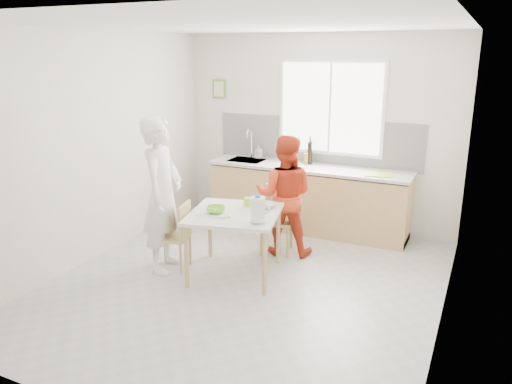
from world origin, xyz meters
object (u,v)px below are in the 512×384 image
dining_table (235,219)px  milk_jug (258,209)px  person_white (163,195)px  chair_left (177,233)px  bowl_white (265,205)px  wine_bottle_b (310,154)px  wine_bottle_a (310,152)px  chair_far (278,216)px  bowl_green (216,210)px  person_red (285,195)px

dining_table → milk_jug: 0.48m
person_white → chair_left: bearing=-90.0°
chair_left → milk_jug: (1.05, -0.04, 0.45)m
dining_table → bowl_white: size_ratio=5.41×
wine_bottle_b → wine_bottle_a: bearing=102.1°
chair_far → bowl_white: chair_far is taller
chair_left → bowl_white: size_ratio=3.75×
wine_bottle_a → wine_bottle_b: bearing=-77.9°
person_white → wine_bottle_a: (1.00, 2.13, 0.19)m
wine_bottle_a → chair_far: bearing=-91.8°
dining_table → wine_bottle_b: (0.20, 1.90, 0.41)m
dining_table → bowl_green: 0.23m
chair_left → wine_bottle_b: wine_bottle_b is taller
bowl_white → wine_bottle_a: bearing=91.6°
chair_left → bowl_white: 1.07m
chair_left → wine_bottle_a: size_ratio=2.51×
chair_far → wine_bottle_b: wine_bottle_b is taller
chair_left → chair_far: size_ratio=0.96×
chair_left → chair_far: bearing=128.1°
milk_jug → person_white: bearing=166.4°
bowl_white → chair_far: bearing=98.2°
person_red → dining_table: bearing=59.7°
bowl_white → wine_bottle_a: (-0.05, 1.63, 0.31)m
person_white → wine_bottle_b: size_ratio=5.93×
chair_far → bowl_green: (-0.34, -0.97, 0.31)m
chair_left → person_white: bearing=-90.0°
milk_jug → wine_bottle_a: wine_bottle_a is taller
chair_far → person_white: person_white is taller
dining_table → person_white: bearing=-166.7°
wine_bottle_a → wine_bottle_b: wine_bottle_a is taller
chair_far → milk_jug: milk_jug is taller
dining_table → chair_far: chair_far is taller
bowl_white → person_white: bearing=-154.3°
chair_far → bowl_green: 1.07m
chair_far → wine_bottle_a: bearing=74.8°
wine_bottle_b → chair_left: bearing=-112.8°
dining_table → milk_jug: (0.38, -0.20, 0.23)m
chair_far → person_red: size_ratio=0.56×
bowl_green → bowl_white: size_ratio=1.00×
person_white → wine_bottle_b: 2.33m
chair_left → chair_far: 1.32m
bowl_white → milk_jug: 0.55m
person_white → person_red: (1.07, 1.03, -0.14)m
bowl_green → wine_bottle_a: wine_bottle_a is taller
dining_table → wine_bottle_b: bearing=84.1°
person_white → wine_bottle_b: bearing=-39.1°
bowl_white → wine_bottle_b: 1.62m
person_white → person_red: 1.49m
wine_bottle_a → wine_bottle_b: 0.04m
person_white → bowl_white: 1.17m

